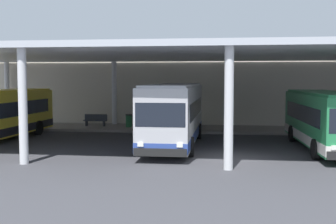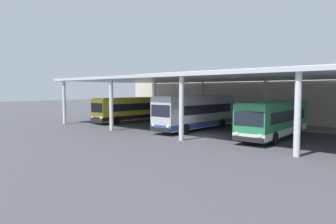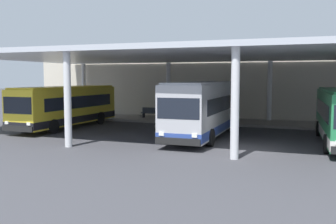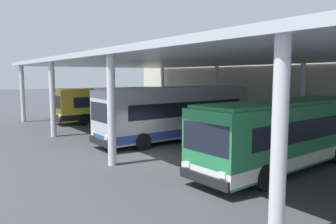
# 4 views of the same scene
# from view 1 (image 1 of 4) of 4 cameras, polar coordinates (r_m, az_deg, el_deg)

# --- Properties ---
(ground_plane) EXTENTS (200.00, 200.00, 0.00)m
(ground_plane) POSITION_cam_1_polar(r_m,az_deg,el_deg) (21.67, 7.81, -6.04)
(ground_plane) COLOR #3D3D42
(platform_kerb) EXTENTS (42.00, 4.50, 0.18)m
(platform_kerb) POSITION_cam_1_polar(r_m,az_deg,el_deg) (33.28, 7.87, -2.25)
(platform_kerb) COLOR gray
(platform_kerb) RESTS_ON ground
(station_building_facade) EXTENTS (48.00, 1.60, 6.91)m
(station_building_facade) POSITION_cam_1_polar(r_m,az_deg,el_deg) (36.31, 7.94, 3.62)
(station_building_facade) COLOR beige
(station_building_facade) RESTS_ON ground
(canopy_shelter) EXTENTS (40.00, 17.00, 5.55)m
(canopy_shelter) POSITION_cam_1_polar(r_m,az_deg,el_deg) (26.85, 7.96, 7.30)
(canopy_shelter) COLOR silver
(canopy_shelter) RESTS_ON ground
(bus_second_bay) EXTENTS (2.79, 11.35, 3.57)m
(bus_second_bay) POSITION_cam_1_polar(r_m,az_deg,el_deg) (25.43, 0.84, -0.27)
(bus_second_bay) COLOR #B7B7BC
(bus_second_bay) RESTS_ON ground
(bus_middle_bay) EXTENTS (3.05, 10.63, 3.17)m
(bus_middle_bay) POSITION_cam_1_polar(r_m,az_deg,el_deg) (25.64, 19.62, -0.90)
(bus_middle_bay) COLOR #28844C
(bus_middle_bay) RESTS_ON ground
(bench_waiting) EXTENTS (1.80, 0.45, 0.92)m
(bench_waiting) POSITION_cam_1_polar(r_m,az_deg,el_deg) (34.86, -9.36, -1.02)
(bench_waiting) COLOR #383D47
(bench_waiting) RESTS_ON platform_kerb
(trash_bin) EXTENTS (0.52, 0.52, 0.98)m
(trash_bin) POSITION_cam_1_polar(r_m,az_deg,el_deg) (33.91, -5.08, -1.10)
(trash_bin) COLOR #236638
(trash_bin) RESTS_ON platform_kerb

